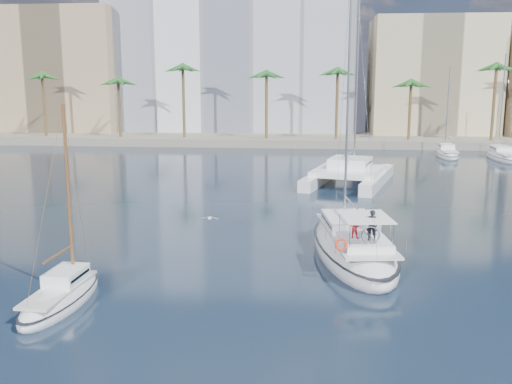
# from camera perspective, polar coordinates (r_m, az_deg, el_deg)

# --- Properties ---
(ground) EXTENTS (160.00, 160.00, 0.00)m
(ground) POSITION_cam_1_polar(r_m,az_deg,el_deg) (31.55, 1.42, -7.24)
(ground) COLOR black
(ground) RESTS_ON ground
(quay) EXTENTS (120.00, 14.00, 1.20)m
(quay) POSITION_cam_1_polar(r_m,az_deg,el_deg) (91.37, 4.22, 5.23)
(quay) COLOR gray
(quay) RESTS_ON ground
(building_modern) EXTENTS (42.00, 16.00, 28.00)m
(building_modern) POSITION_cam_1_polar(r_m,az_deg,el_deg) (103.91, -2.32, 13.36)
(building_modern) COLOR white
(building_modern) RESTS_ON ground
(building_tan_left) EXTENTS (22.00, 14.00, 22.00)m
(building_tan_left) POSITION_cam_1_polar(r_m,az_deg,el_deg) (108.28, -18.85, 11.11)
(building_tan_left) COLOR tan
(building_tan_left) RESTS_ON ground
(building_beige) EXTENTS (20.00, 14.00, 20.00)m
(building_beige) POSITION_cam_1_polar(r_m,az_deg,el_deg) (101.83, 17.12, 10.68)
(building_beige) COLOR beige
(building_beige) RESTS_ON ground
(palm_left) EXTENTS (3.60, 3.60, 12.30)m
(palm_left) POSITION_cam_1_polar(r_m,az_deg,el_deg) (94.08, -17.34, 10.85)
(palm_left) COLOR brown
(palm_left) RESTS_ON ground
(palm_centre) EXTENTS (3.60, 3.60, 12.30)m
(palm_centre) POSITION_cam_1_polar(r_m,az_deg,el_deg) (86.90, 4.24, 11.33)
(palm_centre) COLOR brown
(palm_centre) RESTS_ON ground
(main_sloop) EXTENTS (5.83, 13.31, 19.09)m
(main_sloop) POSITION_cam_1_polar(r_m,az_deg,el_deg) (33.27, 9.66, -5.41)
(main_sloop) COLOR white
(main_sloop) RESTS_ON ground
(small_sloop) EXTENTS (2.38, 6.66, 9.45)m
(small_sloop) POSITION_cam_1_polar(r_m,az_deg,el_deg) (27.50, -18.89, -9.85)
(small_sloop) COLOR white
(small_sloop) RESTS_ON ground
(catamaran) EXTENTS (9.97, 14.63, 19.29)m
(catamaran) POSITION_cam_1_polar(r_m,az_deg,el_deg) (56.38, 9.32, 2.04)
(catamaran) COLOR white
(catamaran) RESTS_ON ground
(seagull) EXTENTS (1.16, 0.50, 0.21)m
(seagull) POSITION_cam_1_polar(r_m,az_deg,el_deg) (37.13, -4.65, -2.62)
(seagull) COLOR silver
(seagull) RESTS_ON ground
(moored_yacht_a) EXTENTS (3.37, 9.52, 11.90)m
(moored_yacht_a) POSITION_cam_1_polar(r_m,az_deg,el_deg) (79.54, 18.53, 3.37)
(moored_yacht_a) COLOR white
(moored_yacht_a) RESTS_ON ground
(moored_yacht_b) EXTENTS (3.32, 10.83, 13.72)m
(moored_yacht_b) POSITION_cam_1_polar(r_m,az_deg,el_deg) (79.36, 23.43, 3.02)
(moored_yacht_b) COLOR white
(moored_yacht_b) RESTS_ON ground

